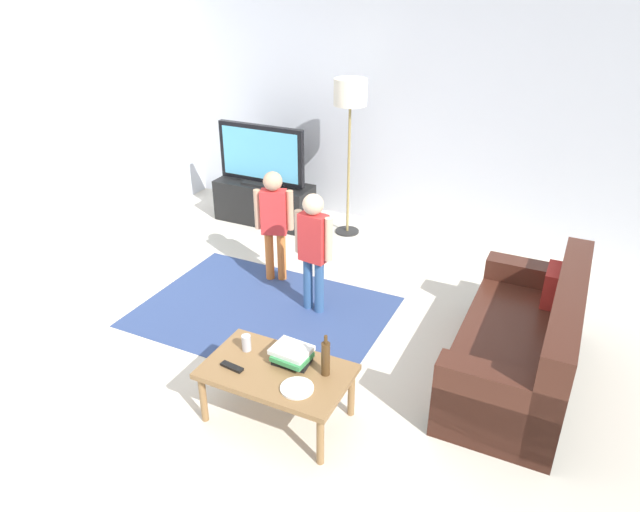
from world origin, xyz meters
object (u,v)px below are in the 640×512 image
at_px(soda_can, 246,343).
at_px(couch, 527,348).
at_px(tv_remote, 232,367).
at_px(plate, 297,388).
at_px(tv_stand, 264,203).
at_px(book_stack, 292,355).
at_px(floor_lamp, 350,101).
at_px(tv, 261,156).
at_px(coffee_table, 277,375).
at_px(child_near_tv, 274,217).
at_px(bottle, 326,358).
at_px(child_center, 313,243).

bearing_deg(soda_can, couch, 31.34).
xyz_separation_m(couch, tv_remote, (-1.76, -1.31, 0.14)).
bearing_deg(plate, couch, 45.95).
bearing_deg(tv_stand, couch, -27.74).
height_order(couch, book_stack, couch).
relative_size(couch, floor_lamp, 1.01).
xyz_separation_m(tv_stand, book_stack, (1.91, -2.82, 0.23)).
xyz_separation_m(couch, soda_can, (-1.78, -1.09, 0.19)).
distance_m(tv, coffee_table, 3.49).
xyz_separation_m(child_near_tv, coffee_table, (1.01, -1.74, -0.31)).
distance_m(couch, child_near_tv, 2.58).
bearing_deg(soda_can, bottle, -0.00).
bearing_deg(bottle, soda_can, 180.00).
height_order(child_near_tv, book_stack, child_near_tv).
xyz_separation_m(child_near_tv, soda_can, (0.71, -1.64, -0.20)).
xyz_separation_m(child_center, plate, (0.63, -1.50, -0.26)).
height_order(floor_lamp, coffee_table, floor_lamp).
height_order(coffee_table, tv_remote, tv_remote).
xyz_separation_m(couch, child_near_tv, (-2.49, 0.55, 0.39)).
distance_m(tv_stand, floor_lamp, 1.67).
bearing_deg(soda_can, floor_lamp, 99.65).
bearing_deg(book_stack, child_near_tv, 123.25).
distance_m(tv, soda_can, 3.24).
distance_m(tv_stand, child_center, 2.17).
bearing_deg(soda_can, tv_remote, -84.81).
xyz_separation_m(floor_lamp, child_near_tv, (-0.20, -1.35, -0.86)).
distance_m(child_near_tv, soda_can, 1.80).
bearing_deg(bottle, tv_stand, 127.40).
relative_size(coffee_table, plate, 4.55).
distance_m(tv, couch, 3.80).
bearing_deg(coffee_table, tv, 122.38).
bearing_deg(plate, coffee_table, 151.42).
xyz_separation_m(couch, floor_lamp, (-2.29, 1.91, 1.25)).
relative_size(tv_stand, child_near_tv, 1.06).
xyz_separation_m(soda_can, plate, (0.52, -0.22, -0.05)).
relative_size(floor_lamp, child_center, 1.56).
bearing_deg(book_stack, couch, 36.87).
distance_m(couch, child_center, 1.94).
bearing_deg(couch, child_center, 174.08).
height_order(tv, bottle, tv).
xyz_separation_m(floor_lamp, plate, (1.03, -3.21, -1.12)).
distance_m(couch, coffee_table, 1.90).
height_order(child_near_tv, soda_can, child_near_tv).
bearing_deg(bottle, child_center, 119.52).
bearing_deg(tv, soda_can, -61.18).
distance_m(floor_lamp, book_stack, 3.28).
bearing_deg(tv, child_center, -46.76).
height_order(tv_stand, soda_can, soda_can).
xyz_separation_m(child_center, book_stack, (0.46, -1.27, -0.21)).
distance_m(tv_stand, soda_can, 3.24).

